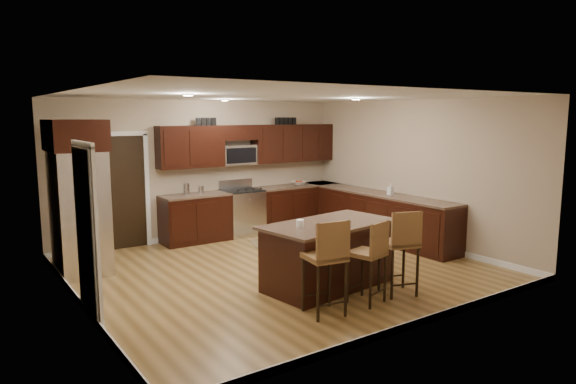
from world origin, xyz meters
TOP-DOWN VIEW (x-y plane):
  - floor at (0.00, 0.00)m, footprint 6.00×6.00m
  - ceiling at (0.00, 0.00)m, footprint 6.00×6.00m
  - wall_back at (0.00, 2.75)m, footprint 6.00×0.00m
  - wall_left at (-3.00, 0.00)m, footprint 0.00×5.50m
  - wall_right at (3.00, 0.00)m, footprint 0.00×5.50m
  - base_cabinets at (1.90, 1.45)m, footprint 4.02×3.96m
  - upper_cabinets at (1.04, 2.58)m, footprint 4.00×0.33m
  - range at (0.68, 2.45)m, footprint 0.76×0.64m
  - microwave at (0.68, 2.60)m, footprint 0.76×0.31m
  - doorway at (-1.65, 2.73)m, footprint 0.85×0.03m
  - pantry_door at (-2.98, -0.30)m, footprint 0.03×0.80m
  - letter_decor at (0.90, 2.58)m, footprint 2.20×0.03m
  - island at (0.11, -1.03)m, footprint 2.05×1.27m
  - stool_left at (-0.60, -1.88)m, footprint 0.50×0.50m
  - stool_mid at (0.13, -1.88)m, footprint 0.49×0.49m
  - stool_right at (0.67, -1.88)m, footprint 0.55×0.55m
  - refrigerator at (-2.62, 1.62)m, footprint 0.79×1.00m
  - floor_mat at (0.90, 1.48)m, footprint 1.13×0.91m
  - fruit_bowl at (2.10, 2.45)m, footprint 0.36×0.36m
  - soap_bottle at (2.70, 0.31)m, footprint 0.10×0.10m
  - canister_tall at (-0.52, 2.45)m, footprint 0.12×0.12m
  - canister_short at (-0.22, 2.45)m, footprint 0.11×0.11m
  - island_jar at (-0.39, -1.03)m, footprint 0.10×0.10m

SIDE VIEW (x-z plane):
  - floor at x=0.00m, z-range 0.00..0.00m
  - floor_mat at x=0.90m, z-range 0.00..0.01m
  - island at x=0.11m, z-range -0.03..0.89m
  - base_cabinets at x=1.90m, z-range 0.00..0.92m
  - range at x=0.68m, z-range -0.08..1.03m
  - stool_mid at x=0.13m, z-range 0.13..1.22m
  - stool_right at x=0.67m, z-range 0.14..1.31m
  - stool_left at x=-0.60m, z-range 0.15..1.33m
  - fruit_bowl at x=2.10m, z-range 0.92..1.00m
  - island_jar at x=-0.39m, z-range 0.92..1.02m
  - canister_short at x=-0.22m, z-range 0.92..1.07m
  - pantry_door at x=-2.98m, z-range 0.00..2.04m
  - soap_bottle at x=2.70m, z-range 0.92..1.14m
  - doorway at x=-1.65m, z-range 0.00..2.06m
  - canister_tall at x=-0.52m, z-range 0.92..1.15m
  - refrigerator at x=-2.62m, z-range 0.03..2.38m
  - wall_back at x=0.00m, z-range -1.65..4.35m
  - wall_left at x=-3.00m, z-range -1.40..4.10m
  - wall_right at x=3.00m, z-range -1.40..4.10m
  - microwave at x=0.68m, z-range 1.42..1.82m
  - upper_cabinets at x=1.04m, z-range 1.44..2.24m
  - letter_decor at x=0.90m, z-range 2.22..2.37m
  - ceiling at x=0.00m, z-range 2.70..2.70m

